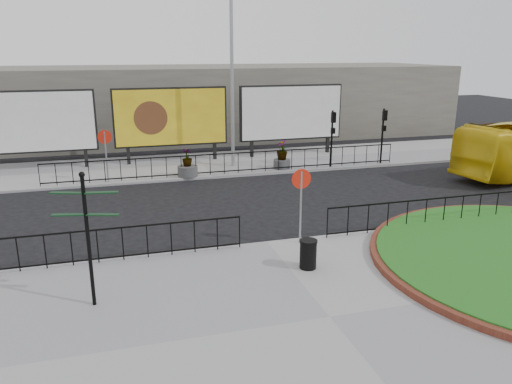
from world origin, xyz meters
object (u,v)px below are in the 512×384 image
object	(u,v)px
billboard_mid	(171,117)
litter_bin	(308,254)
lamp_post	(232,77)
fingerpost_sign	(87,227)
planter_c	(282,157)
planter_b	(187,167)

from	to	relation	value
billboard_mid	litter_bin	distance (m)	15.54
lamp_post	billboard_mid	bearing A→B (deg)	146.75
fingerpost_sign	litter_bin	bearing A→B (deg)	23.36
litter_bin	fingerpost_sign	bearing A→B (deg)	-174.76
billboard_mid	planter_c	size ratio (longest dim) A/B	4.08
lamp_post	planter_c	bearing A→B (deg)	-28.22
lamp_post	planter_b	distance (m)	5.27
billboard_mid	lamp_post	bearing A→B (deg)	-33.25
planter_b	fingerpost_sign	bearing A→B (deg)	-108.77
fingerpost_sign	planter_b	world-z (taller)	fingerpost_sign
litter_bin	planter_c	world-z (taller)	planter_c
billboard_mid	planter_c	bearing A→B (deg)	-31.11
billboard_mid	planter_c	xyz separation A→B (m)	(5.35, -3.23, -1.87)
lamp_post	planter_b	xyz separation A→B (m)	(-2.71, -1.60, -4.23)
billboard_mid	planter_b	world-z (taller)	billboard_mid
billboard_mid	planter_b	xyz separation A→B (m)	(0.30, -3.57, -2.01)
billboard_mid	litter_bin	world-z (taller)	billboard_mid
billboard_mid	lamp_post	world-z (taller)	lamp_post
planter_c	litter_bin	bearing A→B (deg)	-105.45
fingerpost_sign	litter_bin	xyz separation A→B (m)	(5.88, 0.54, -1.61)
lamp_post	fingerpost_sign	xyz separation A→B (m)	(-6.87, -13.84, -2.66)
lamp_post	litter_bin	xyz separation A→B (m)	(-0.98, -13.30, -4.27)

